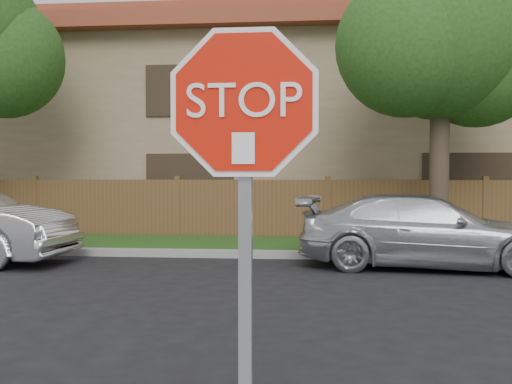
# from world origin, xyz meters

# --- Properties ---
(far_curb) EXTENTS (70.00, 0.30, 0.15)m
(far_curb) POSITION_xyz_m (0.00, 8.15, 0.07)
(far_curb) COLOR gray
(far_curb) RESTS_ON ground
(grass_strip) EXTENTS (70.00, 3.00, 0.12)m
(grass_strip) POSITION_xyz_m (0.00, 9.80, 0.06)
(grass_strip) COLOR #1E4714
(grass_strip) RESTS_ON ground
(fence) EXTENTS (70.00, 0.12, 1.60)m
(fence) POSITION_xyz_m (0.00, 11.40, 0.80)
(fence) COLOR brown
(fence) RESTS_ON ground
(apartment_building) EXTENTS (35.20, 9.20, 7.20)m
(apartment_building) POSITION_xyz_m (0.00, 17.00, 3.53)
(apartment_building) COLOR #8A7756
(apartment_building) RESTS_ON ground
(tree_mid) EXTENTS (4.80, 3.90, 7.35)m
(tree_mid) POSITION_xyz_m (2.52, 9.57, 4.87)
(tree_mid) COLOR #382B21
(tree_mid) RESTS_ON ground
(stop_sign) EXTENTS (1.01, 0.13, 2.55)m
(stop_sign) POSITION_xyz_m (-0.69, -1.48, 1.83)
(stop_sign) COLOR gray
(stop_sign) RESTS_ON sidewalk_near
(sedan_right) EXTENTS (4.97, 2.46, 1.39)m
(sedan_right) POSITION_xyz_m (1.75, 7.13, 0.69)
(sedan_right) COLOR #B8BAC0
(sedan_right) RESTS_ON ground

